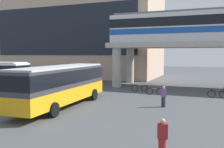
# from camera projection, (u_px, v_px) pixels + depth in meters

# --- Properties ---
(ground_plane) EXTENTS (120.00, 120.00, 0.00)m
(ground_plane) POSITION_uv_depth(u_px,v_px,m) (97.00, 93.00, 26.86)
(ground_plane) COLOR #47494F
(station_building) EXTENTS (29.37, 13.61, 14.50)m
(station_building) POSITION_uv_depth(u_px,v_px,m) (81.00, 37.00, 48.67)
(station_building) COLOR tan
(station_building) RESTS_ON ground_plane
(train) EXTENTS (25.42, 2.96, 3.84)m
(train) POSITION_uv_depth(u_px,v_px,m) (215.00, 25.00, 29.83)
(train) COLOR silver
(train) RESTS_ON elevated_platform
(bus_main) EXTENTS (3.07, 11.13, 3.22)m
(bus_main) POSITION_uv_depth(u_px,v_px,m) (61.00, 82.00, 19.98)
(bus_main) COLOR orange
(bus_main) RESTS_ON ground_plane
(bicycle_orange) EXTENTS (1.71, 0.66, 1.04)m
(bicycle_orange) POSITION_uv_depth(u_px,v_px,m) (139.00, 88.00, 28.44)
(bicycle_orange) COLOR black
(bicycle_orange) RESTS_ON ground_plane
(bicycle_brown) EXTENTS (1.77, 0.40, 1.04)m
(bicycle_brown) POSITION_uv_depth(u_px,v_px,m) (155.00, 91.00, 26.01)
(bicycle_brown) COLOR black
(bicycle_brown) RESTS_ON ground_plane
(bicycle_black) EXTENTS (1.79, 0.07, 1.04)m
(bicycle_black) POSITION_uv_depth(u_px,v_px,m) (217.00, 94.00, 24.24)
(bicycle_black) COLOR black
(bicycle_black) RESTS_ON ground_plane
(pedestrian_waiting_near_stop) EXTENTS (0.46, 0.37, 1.59)m
(pedestrian_waiting_near_stop) POSITION_uv_depth(u_px,v_px,m) (162.00, 139.00, 10.34)
(pedestrian_waiting_near_stop) COLOR maroon
(pedestrian_waiting_near_stop) RESTS_ON ground_plane
(pedestrian_by_bike_rack) EXTENTS (0.47, 0.39, 1.65)m
(pedestrian_by_bike_rack) POSITION_uv_depth(u_px,v_px,m) (163.00, 97.00, 20.00)
(pedestrian_by_bike_rack) COLOR #26262D
(pedestrian_by_bike_rack) RESTS_ON ground_plane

